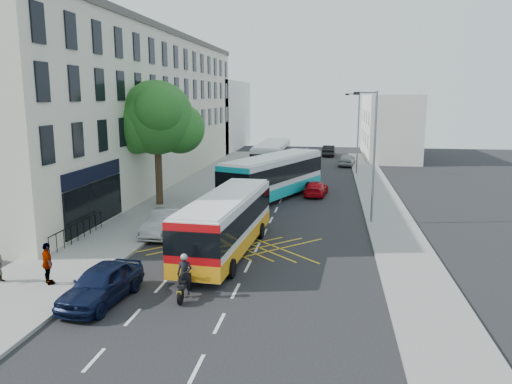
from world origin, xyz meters
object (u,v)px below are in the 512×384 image
at_px(motorbike, 185,277).
at_px(bus_near, 226,222).
at_px(bus_far, 272,158).
at_px(distant_car_silver, 347,160).
at_px(parked_car_silver, 165,223).
at_px(red_hatchback, 316,188).
at_px(pedestrian_far, 48,264).
at_px(bus_mid, 274,176).
at_px(lamp_near, 373,150).
at_px(lamp_far, 357,129).
at_px(parked_car_blue, 102,284).
at_px(distant_car_dark, 329,151).
at_px(distant_car_grey, 294,158).
at_px(street_tree, 156,118).

bearing_deg(motorbike, bus_near, 84.47).
relative_size(bus_far, distant_car_silver, 2.78).
bearing_deg(parked_car_silver, red_hatchback, 59.46).
bearing_deg(pedestrian_far, parked_car_silver, -59.55).
bearing_deg(bus_mid, lamp_near, -23.17).
bearing_deg(lamp_far, pedestrian_far, -113.04).
bearing_deg(red_hatchback, lamp_near, 119.26).
xyz_separation_m(parked_car_blue, distant_car_dark, (8.28, 49.57, -0.01)).
height_order(distant_car_dark, pedestrian_far, pedestrian_far).
height_order(lamp_far, distant_car_grey, lamp_far).
relative_size(bus_far, distant_car_grey, 2.63).
xyz_separation_m(distant_car_dark, pedestrian_far, (-11.13, -48.51, 0.32)).
height_order(bus_mid, motorbike, bus_mid).
bearing_deg(parked_car_blue, distant_car_dark, 86.68).
bearing_deg(bus_mid, motorbike, -71.55).
relative_size(bus_mid, distant_car_silver, 2.91).
bearing_deg(pedestrian_far, lamp_far, -68.23).
relative_size(bus_mid, red_hatchback, 3.04).
bearing_deg(lamp_near, parked_car_silver, -159.60).
height_order(street_tree, bus_far, street_tree).
bearing_deg(motorbike, distant_car_grey, 86.73).
bearing_deg(bus_far, lamp_near, -65.76).
xyz_separation_m(bus_mid, red_hatchback, (3.22, 1.67, -1.18)).
distance_m(distant_car_grey, distant_car_silver, 6.42).
bearing_deg(distant_car_grey, red_hatchback, -83.49).
xyz_separation_m(parked_car_blue, parked_car_silver, (-0.70, 9.46, -0.02)).
bearing_deg(distant_car_grey, street_tree, -110.06).
relative_size(lamp_near, distant_car_grey, 1.83).
bearing_deg(lamp_far, red_hatchback, -107.45).
distance_m(street_tree, bus_near, 13.09).
height_order(street_tree, parked_car_silver, street_tree).
height_order(bus_far, distant_car_grey, bus_far).
distance_m(street_tree, bus_far, 17.80).
height_order(red_hatchback, distant_car_dark, distant_car_dark).
distance_m(bus_near, distant_car_dark, 42.99).
relative_size(bus_near, distant_car_grey, 2.44).
xyz_separation_m(parked_car_silver, distant_car_silver, (11.10, 30.80, -0.01)).
xyz_separation_m(bus_near, distant_car_silver, (6.94, 33.40, -0.86)).
xyz_separation_m(red_hatchback, distant_car_grey, (-3.24, 19.75, 0.03)).
bearing_deg(distant_car_grey, bus_near, -94.09).
height_order(bus_far, parked_car_silver, bus_far).
height_order(distant_car_grey, distant_car_silver, distant_car_silver).
relative_size(lamp_near, distant_car_silver, 1.93).
distance_m(bus_near, bus_mid, 13.88).
height_order(bus_mid, distant_car_grey, bus_mid).
bearing_deg(lamp_far, parked_car_silver, -115.81).
bearing_deg(lamp_near, bus_far, 113.95).
xyz_separation_m(lamp_near, distant_car_dark, (-2.82, 35.72, -3.89)).
distance_m(parked_car_blue, distant_car_dark, 50.26).
height_order(bus_far, parked_car_blue, bus_far).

